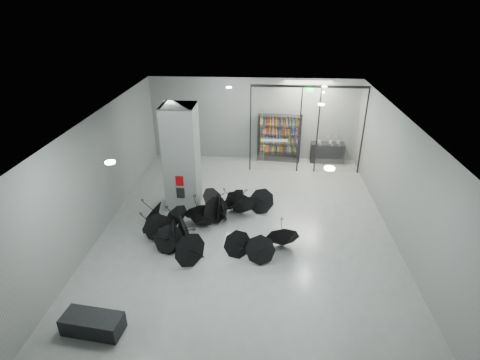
# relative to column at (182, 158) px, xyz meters

# --- Properties ---
(room) EXTENTS (14.00, 14.02, 4.01)m
(room) POSITION_rel_column_xyz_m (2.50, -2.00, 0.84)
(room) COLOR slate
(room) RESTS_ON ground
(column) EXTENTS (1.20, 1.20, 4.00)m
(column) POSITION_rel_column_xyz_m (0.00, 0.00, 0.00)
(column) COLOR slate
(column) RESTS_ON ground
(fire_cabinet) EXTENTS (0.28, 0.04, 0.38)m
(fire_cabinet) POSITION_rel_column_xyz_m (0.00, -0.62, -0.65)
(fire_cabinet) COLOR #A50A07
(fire_cabinet) RESTS_ON column
(info_panel) EXTENTS (0.30, 0.03, 0.42)m
(info_panel) POSITION_rel_column_xyz_m (0.00, -0.62, -1.15)
(info_panel) COLOR black
(info_panel) RESTS_ON column
(exit_sign) EXTENTS (0.30, 0.06, 0.15)m
(exit_sign) POSITION_rel_column_xyz_m (4.90, 3.30, 1.82)
(exit_sign) COLOR #0CE533
(exit_sign) RESTS_ON room
(glass_partition) EXTENTS (5.06, 0.08, 4.00)m
(glass_partition) POSITION_rel_column_xyz_m (4.89, 3.50, 0.18)
(glass_partition) COLOR silver
(glass_partition) RESTS_ON ground
(bench) EXTENTS (1.52, 0.79, 0.47)m
(bench) POSITION_rel_column_xyz_m (-1.01, -6.31, -1.77)
(bench) COLOR black
(bench) RESTS_ON ground
(bookshelf) EXTENTS (2.13, 0.66, 2.31)m
(bookshelf) POSITION_rel_column_xyz_m (3.77, 4.75, -0.85)
(bookshelf) COLOR black
(bookshelf) RESTS_ON ground
(shop_counter) EXTENTS (1.62, 0.68, 0.96)m
(shop_counter) POSITION_rel_column_xyz_m (6.14, 4.73, -1.52)
(shop_counter) COLOR black
(shop_counter) RESTS_ON ground
(umbrella_cluster) EXTENTS (5.73, 4.88, 1.27)m
(umbrella_cluster) POSITION_rel_column_xyz_m (1.22, -1.79, -1.69)
(umbrella_cluster) COLOR black
(umbrella_cluster) RESTS_ON ground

